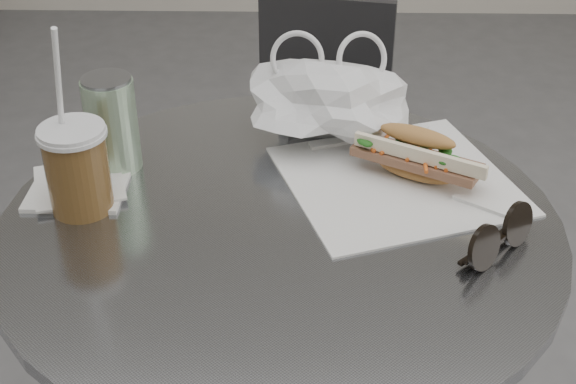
{
  "coord_description": "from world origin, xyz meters",
  "views": [
    {
      "loc": [
        0.03,
        -0.69,
        1.36
      ],
      "look_at": [
        0.01,
        0.19,
        0.79
      ],
      "focal_mm": 50.0,
      "sensor_mm": 36.0,
      "label": 1
    }
  ],
  "objects_px": {
    "chair_far": "(312,187)",
    "cafe_table": "(281,366)",
    "iced_coffee": "(77,167)",
    "banh_mi": "(416,155)",
    "drink_can": "(112,123)",
    "sunglasses": "(499,238)"
  },
  "relations": [
    {
      "from": "cafe_table",
      "to": "banh_mi",
      "type": "relative_size",
      "value": 3.15
    },
    {
      "from": "banh_mi",
      "to": "iced_coffee",
      "type": "bearing_deg",
      "value": -140.54
    },
    {
      "from": "iced_coffee",
      "to": "chair_far",
      "type": "bearing_deg",
      "value": 64.85
    },
    {
      "from": "banh_mi",
      "to": "drink_can",
      "type": "bearing_deg",
      "value": -154.38
    },
    {
      "from": "chair_far",
      "to": "iced_coffee",
      "type": "relative_size",
      "value": 2.81
    },
    {
      "from": "iced_coffee",
      "to": "sunglasses",
      "type": "xyz_separation_m",
      "value": [
        0.55,
        -0.09,
        -0.04
      ]
    },
    {
      "from": "banh_mi",
      "to": "iced_coffee",
      "type": "height_order",
      "value": "iced_coffee"
    },
    {
      "from": "banh_mi",
      "to": "cafe_table",
      "type": "bearing_deg",
      "value": -121.64
    },
    {
      "from": "cafe_table",
      "to": "chair_far",
      "type": "height_order",
      "value": "chair_far"
    },
    {
      "from": "chair_far",
      "to": "sunglasses",
      "type": "xyz_separation_m",
      "value": [
        0.22,
        -0.78,
        0.43
      ]
    },
    {
      "from": "chair_far",
      "to": "iced_coffee",
      "type": "xyz_separation_m",
      "value": [
        -0.32,
        -0.69,
        0.47
      ]
    },
    {
      "from": "cafe_table",
      "to": "banh_mi",
      "type": "xyz_separation_m",
      "value": [
        0.19,
        0.11,
        0.31
      ]
    },
    {
      "from": "cafe_table",
      "to": "sunglasses",
      "type": "bearing_deg",
      "value": -14.03
    },
    {
      "from": "chair_far",
      "to": "cafe_table",
      "type": "bearing_deg",
      "value": 96.82
    },
    {
      "from": "cafe_table",
      "to": "chair_far",
      "type": "relative_size",
      "value": 1.01
    },
    {
      "from": "chair_far",
      "to": "drink_can",
      "type": "height_order",
      "value": "drink_can"
    },
    {
      "from": "iced_coffee",
      "to": "drink_can",
      "type": "xyz_separation_m",
      "value": [
        0.02,
        0.11,
        0.01
      ]
    },
    {
      "from": "iced_coffee",
      "to": "drink_can",
      "type": "bearing_deg",
      "value": 77.75
    },
    {
      "from": "cafe_table",
      "to": "sunglasses",
      "type": "distance_m",
      "value": 0.41
    },
    {
      "from": "cafe_table",
      "to": "sunglasses",
      "type": "xyz_separation_m",
      "value": [
        0.28,
        -0.07,
        0.3
      ]
    },
    {
      "from": "cafe_table",
      "to": "drink_can",
      "type": "distance_m",
      "value": 0.45
    },
    {
      "from": "banh_mi",
      "to": "iced_coffee",
      "type": "relative_size",
      "value": 0.9
    }
  ]
}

